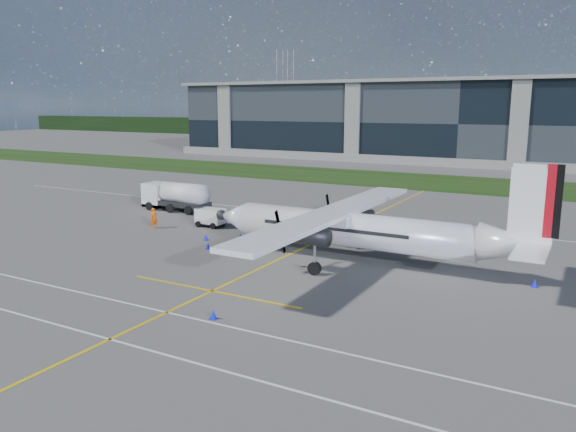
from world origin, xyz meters
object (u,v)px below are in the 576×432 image
object	(u,v)px
pylon_west	(285,93)
safety_cone_portwing	(213,314)
safety_cone_fwd	(206,237)
safety_cone_nose_stbd	(240,236)
safety_cone_tail	(535,283)
ground_crew_person	(154,217)
safety_cone_stbdwing	(390,225)
turboprop_aircraft	(364,211)
safety_cone_nose_port	(208,246)
baggage_tug	(211,218)
fuel_tanker_truck	(172,196)

from	to	relation	value
pylon_west	safety_cone_portwing	world-z (taller)	pylon_west
safety_cone_portwing	safety_cone_fwd	bearing A→B (deg)	128.54
safety_cone_fwd	safety_cone_nose_stbd	bearing A→B (deg)	35.73
safety_cone_tail	ground_crew_person	bearing A→B (deg)	177.57
safety_cone_nose_stbd	safety_cone_portwing	bearing A→B (deg)	-60.68
pylon_west	ground_crew_person	distance (m)	160.33
safety_cone_stbdwing	safety_cone_fwd	xyz separation A→B (m)	(-11.58, -11.84, 0.00)
pylon_west	safety_cone_portwing	distance (m)	181.71
safety_cone_fwd	ground_crew_person	bearing A→B (deg)	168.26
turboprop_aircraft	safety_cone_nose_port	world-z (taller)	turboprop_aircraft
baggage_tug	safety_cone_nose_stbd	distance (m)	5.87
turboprop_aircraft	safety_cone_nose_stbd	bearing A→B (deg)	170.26
turboprop_aircraft	safety_cone_portwing	bearing A→B (deg)	-102.42
baggage_tug	ground_crew_person	xyz separation A→B (m)	(-4.00, -3.01, 0.22)
safety_cone_portwing	safety_cone_nose_port	bearing A→B (deg)	128.19
turboprop_aircraft	ground_crew_person	distance (m)	20.86
pylon_west	safety_cone_nose_stbd	world-z (taller)	pylon_west
safety_cone_portwing	safety_cone_tail	xyz separation A→B (m)	(13.91, 13.69, 0.00)
baggage_tug	safety_cone_fwd	bearing A→B (deg)	-57.27
baggage_tug	safety_cone_portwing	size ratio (longest dim) A/B	5.49
safety_cone_fwd	turboprop_aircraft	bearing A→B (deg)	-1.39
fuel_tanker_truck	safety_cone_nose_port	distance (m)	17.23
ground_crew_person	safety_cone_nose_stbd	world-z (taller)	ground_crew_person
safety_cone_stbdwing	safety_cone_tail	xyz separation A→B (m)	(13.16, -11.76, 0.00)
fuel_tanker_truck	safety_cone_nose_stbd	xyz separation A→B (m)	(13.47, -7.28, -1.23)
baggage_tug	safety_cone_tail	xyz separation A→B (m)	(27.59, -4.35, -0.57)
safety_cone_stbdwing	safety_cone_tail	world-z (taller)	same
baggage_tug	safety_cone_nose_stbd	world-z (taller)	baggage_tug
safety_cone_nose_stbd	ground_crew_person	bearing A→B (deg)	-178.66
pylon_west	ground_crew_person	xyz separation A→B (m)	(68.03, -144.51, -13.95)
safety_cone_nose_stbd	baggage_tug	bearing A→B (deg)	151.38
safety_cone_stbdwing	pylon_west	bearing A→B (deg)	122.81
safety_cone_stbdwing	safety_cone_nose_stbd	xyz separation A→B (m)	(-9.30, -10.20, 0.00)
ground_crew_person	safety_cone_fwd	world-z (taller)	ground_crew_person
fuel_tanker_truck	safety_cone_tail	size ratio (longest dim) A/B	15.83
turboprop_aircraft	pylon_west	bearing A→B (deg)	121.22
safety_cone_nose_stbd	safety_cone_tail	xyz separation A→B (m)	(22.47, -1.55, 0.00)
safety_cone_tail	safety_cone_stbdwing	bearing A→B (deg)	138.23
pylon_west	safety_cone_portwing	xyz separation A→B (m)	(85.72, -159.54, -14.75)
turboprop_aircraft	safety_cone_nose_stbd	world-z (taller)	turboprop_aircraft
safety_cone_fwd	safety_cone_portwing	bearing A→B (deg)	-51.46
baggage_tug	ground_crew_person	world-z (taller)	ground_crew_person
safety_cone_portwing	safety_cone_nose_port	xyz separation A→B (m)	(-8.95, 11.37, 0.00)
safety_cone_nose_stbd	turboprop_aircraft	bearing A→B (deg)	-9.74
safety_cone_fwd	pylon_west	bearing A→B (deg)	117.16
baggage_tug	safety_cone_stbdwing	size ratio (longest dim) A/B	5.49
safety_cone_nose_port	safety_cone_tail	bearing A→B (deg)	5.78
safety_cone_nose_stbd	safety_cone_fwd	xyz separation A→B (m)	(-2.28, -1.64, 0.00)
safety_cone_stbdwing	safety_cone_fwd	world-z (taller)	same
pylon_west	baggage_tug	bearing A→B (deg)	-63.02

